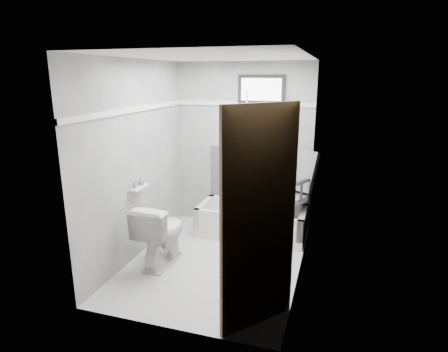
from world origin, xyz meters
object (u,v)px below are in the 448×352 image
at_px(soap_bottle_a, 135,184).
at_px(bathtub, 252,221).
at_px(toilet, 161,233).
at_px(door, 283,239).
at_px(office_chair, 283,192).
at_px(soap_bottle_b, 141,181).

bearing_deg(soap_bottle_a, bathtub, 43.53).
xyz_separation_m(toilet, soap_bottle_a, (-0.32, 0.02, 0.58)).
relative_size(bathtub, door, 0.75).
xyz_separation_m(office_chair, toilet, (-1.28, -1.16, -0.29)).
xyz_separation_m(bathtub, office_chair, (0.43, 0.03, 0.47)).
height_order(office_chair, toilet, office_chair).
distance_m(office_chair, soap_bottle_b, 1.91).
xyz_separation_m(toilet, soap_bottle_b, (-0.32, 0.16, 0.58)).
bearing_deg(office_chair, soap_bottle_a, -117.18).
bearing_deg(soap_bottle_b, door, -32.83).
height_order(office_chair, door, door).
bearing_deg(door, bathtub, 108.75).
distance_m(office_chair, toilet, 1.75).
bearing_deg(toilet, office_chair, -137.33).
xyz_separation_m(bathtub, toilet, (-0.85, -1.13, 0.17)).
bearing_deg(bathtub, toilet, -126.99).
height_order(bathtub, door, door).
distance_m(bathtub, soap_bottle_a, 1.78).
bearing_deg(soap_bottle_b, bathtub, 39.70).
distance_m(bathtub, soap_bottle_b, 1.70).
distance_m(door, soap_bottle_b, 2.29).
xyz_separation_m(toilet, door, (1.60, -1.08, 0.62)).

